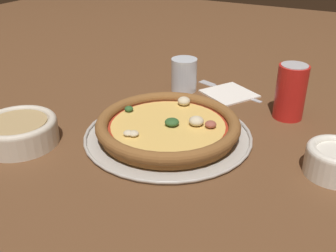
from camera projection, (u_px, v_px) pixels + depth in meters
The scene contains 9 objects.
ground_plane at pixel (168, 137), 0.81m from camera, with size 3.00×3.00×0.00m, color brown.
pizza_tray at pixel (168, 135), 0.81m from camera, with size 0.34×0.34×0.01m.
pizza at pixel (168, 125), 0.80m from camera, with size 0.29×0.29×0.04m.
bowl_near at pixel (19, 130), 0.78m from camera, with size 0.15×0.15×0.05m.
bowl_far at pixel (335, 160), 0.68m from camera, with size 0.10×0.10×0.05m.
drinking_cup at pixel (184, 75), 1.02m from camera, with size 0.07×0.07×0.08m.
napkin at pixel (229, 93), 1.01m from camera, with size 0.16×0.16×0.01m.
fork at pixel (226, 89), 1.04m from camera, with size 0.08×0.19×0.00m.
beverage_can at pixel (291, 92), 0.86m from camera, with size 0.07×0.07×0.12m.
Camera 1 is at (-0.62, -0.34, 0.39)m, focal length 42.00 mm.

